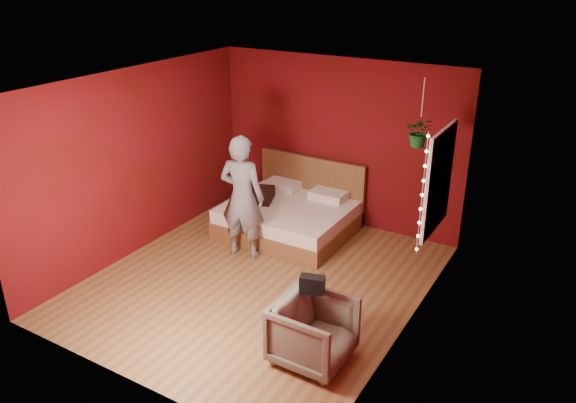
# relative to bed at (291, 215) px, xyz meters

# --- Properties ---
(floor) EXTENTS (4.50, 4.50, 0.00)m
(floor) POSITION_rel_bed_xyz_m (0.40, -1.50, -0.26)
(floor) COLOR olive
(floor) RESTS_ON ground
(room_walls) EXTENTS (4.04, 4.54, 2.62)m
(room_walls) POSITION_rel_bed_xyz_m (0.40, -1.50, 1.41)
(room_walls) COLOR maroon
(room_walls) RESTS_ON ground
(window) EXTENTS (0.05, 0.97, 1.27)m
(window) POSITION_rel_bed_xyz_m (2.36, -0.60, 1.24)
(window) COLOR white
(window) RESTS_ON room_walls
(fairy_lights) EXTENTS (0.04, 0.04, 1.45)m
(fairy_lights) POSITION_rel_bed_xyz_m (2.34, -1.13, 1.24)
(fairy_lights) COLOR silver
(fairy_lights) RESTS_ON room_walls
(bed) EXTENTS (1.85, 1.57, 1.02)m
(bed) POSITION_rel_bed_xyz_m (0.00, 0.00, 0.00)
(bed) COLOR brown
(bed) RESTS_ON ground
(person) EXTENTS (0.71, 0.52, 1.77)m
(person) POSITION_rel_bed_xyz_m (-0.19, -1.00, 0.62)
(person) COLOR slate
(person) RESTS_ON ground
(armchair) EXTENTS (0.77, 0.75, 0.70)m
(armchair) POSITION_rel_bed_xyz_m (1.76, -2.54, 0.09)
(armchair) COLOR #686352
(armchair) RESTS_ON ground
(handbag) EXTENTS (0.28, 0.20, 0.18)m
(handbag) POSITION_rel_bed_xyz_m (1.64, -2.36, 0.53)
(handbag) COLOR black
(handbag) RESTS_ON armchair
(throw_pillow) EXTENTS (0.62, 0.62, 0.17)m
(throw_pillow) POSITION_rel_bed_xyz_m (-0.52, -0.15, 0.28)
(throw_pillow) COLOR black
(throw_pillow) RESTS_ON bed
(hanging_plant) EXTENTS (0.40, 0.36, 0.87)m
(hanging_plant) POSITION_rel_bed_xyz_m (1.95, -0.18, 1.66)
(hanging_plant) COLOR silver
(hanging_plant) RESTS_ON room_walls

